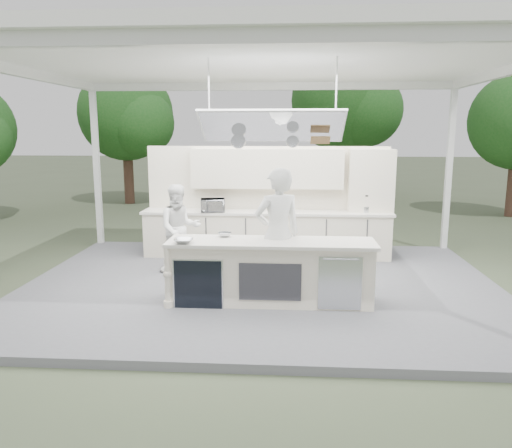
# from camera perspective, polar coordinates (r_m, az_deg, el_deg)

# --- Properties ---
(ground) EXTENTS (90.00, 90.00, 0.00)m
(ground) POSITION_cam_1_polar(r_m,az_deg,el_deg) (8.60, 0.59, -7.57)
(ground) COLOR #444F36
(ground) RESTS_ON ground
(stage_deck) EXTENTS (8.00, 6.00, 0.12)m
(stage_deck) POSITION_cam_1_polar(r_m,az_deg,el_deg) (8.58, 0.59, -7.19)
(stage_deck) COLOR #5B5B5F
(stage_deck) RESTS_ON ground
(tent) EXTENTS (8.20, 6.20, 3.86)m
(tent) POSITION_cam_1_polar(r_m,az_deg,el_deg) (8.22, 0.65, 17.79)
(tent) COLOR white
(tent) RESTS_ON ground
(demo_island) EXTENTS (3.10, 0.79, 0.95)m
(demo_island) POSITION_cam_1_polar(r_m,az_deg,el_deg) (7.55, 1.56, -5.45)
(demo_island) COLOR beige
(demo_island) RESTS_ON stage_deck
(back_counter) EXTENTS (5.08, 0.72, 0.95)m
(back_counter) POSITION_cam_1_polar(r_m,az_deg,el_deg) (10.28, 1.20, -1.08)
(back_counter) COLOR beige
(back_counter) RESTS_ON stage_deck
(back_wall_unit) EXTENTS (5.05, 0.48, 2.25)m
(back_wall_unit) POSITION_cam_1_polar(r_m,az_deg,el_deg) (10.33, 3.74, 4.44)
(back_wall_unit) COLOR beige
(back_wall_unit) RESTS_ON stage_deck
(tree_cluster) EXTENTS (19.55, 9.40, 5.85)m
(tree_cluster) POSITION_cam_1_polar(r_m,az_deg,el_deg) (17.95, 1.90, 12.56)
(tree_cluster) COLOR #4F3427
(tree_cluster) RESTS_ON ground
(head_chef) EXTENTS (0.87, 0.73, 2.03)m
(head_chef) POSITION_cam_1_polar(r_m,az_deg,el_deg) (7.62, 2.48, -1.15)
(head_chef) COLOR white
(head_chef) RESTS_ON stage_deck
(sous_chef) EXTENTS (0.95, 0.85, 1.61)m
(sous_chef) POSITION_cam_1_polar(r_m,az_deg,el_deg) (9.24, -8.73, -0.49)
(sous_chef) COLOR white
(sous_chef) RESTS_ON stage_deck
(toaster_oven) EXTENTS (0.53, 0.40, 0.27)m
(toaster_oven) POSITION_cam_1_polar(r_m,az_deg,el_deg) (10.09, -4.97, 2.14)
(toaster_oven) COLOR silver
(toaster_oven) RESTS_ON back_counter
(bowl_large) EXTENTS (0.28, 0.28, 0.07)m
(bowl_large) POSITION_cam_1_polar(r_m,az_deg,el_deg) (7.35, -8.30, -1.92)
(bowl_large) COLOR #B4B6BB
(bowl_large) RESTS_ON demo_island
(bowl_small) EXTENTS (0.26, 0.26, 0.07)m
(bowl_small) POSITION_cam_1_polar(r_m,az_deg,el_deg) (7.74, -3.60, -1.20)
(bowl_small) COLOR #B7BABE
(bowl_small) RESTS_ON demo_island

